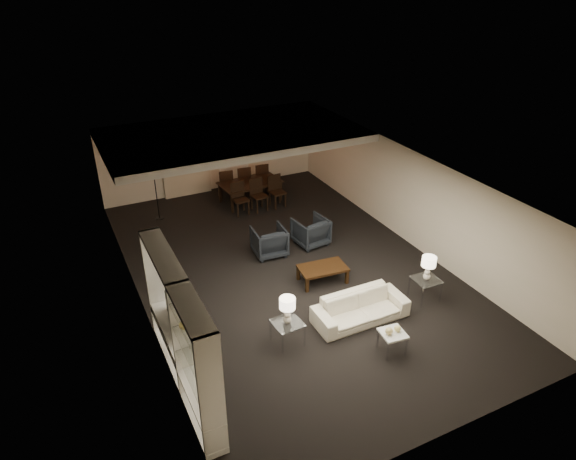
% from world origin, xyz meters
% --- Properties ---
extents(floor, '(11.00, 11.00, 0.00)m').
position_xyz_m(floor, '(0.00, 0.00, 0.00)').
color(floor, black).
rests_on(floor, ground).
extents(ceiling, '(7.00, 11.00, 0.02)m').
position_xyz_m(ceiling, '(0.00, 0.00, 2.50)').
color(ceiling, silver).
rests_on(ceiling, ground).
extents(wall_back, '(7.00, 0.02, 2.50)m').
position_xyz_m(wall_back, '(0.00, 5.50, 1.25)').
color(wall_back, beige).
rests_on(wall_back, ground).
extents(wall_front, '(7.00, 0.02, 2.50)m').
position_xyz_m(wall_front, '(0.00, -5.50, 1.25)').
color(wall_front, beige).
rests_on(wall_front, ground).
extents(wall_left, '(0.02, 11.00, 2.50)m').
position_xyz_m(wall_left, '(-3.50, 0.00, 1.25)').
color(wall_left, beige).
rests_on(wall_left, ground).
extents(wall_right, '(0.02, 11.00, 2.50)m').
position_xyz_m(wall_right, '(3.50, 0.00, 1.25)').
color(wall_right, beige).
rests_on(wall_right, ground).
extents(ceiling_soffit, '(7.00, 4.00, 0.20)m').
position_xyz_m(ceiling_soffit, '(0.00, 3.50, 2.40)').
color(ceiling_soffit, silver).
rests_on(ceiling_soffit, ceiling).
extents(curtains, '(1.50, 0.12, 2.40)m').
position_xyz_m(curtains, '(-0.90, 5.42, 1.20)').
color(curtains, beige).
rests_on(curtains, wall_back).
extents(door, '(0.90, 0.05, 2.10)m').
position_xyz_m(door, '(0.70, 5.47, 1.05)').
color(door, silver).
rests_on(door, wall_back).
extents(painting, '(0.95, 0.04, 0.65)m').
position_xyz_m(painting, '(2.10, 5.46, 1.55)').
color(painting, '#142D38').
rests_on(painting, wall_back).
extents(media_unit, '(0.38, 3.40, 2.35)m').
position_xyz_m(media_unit, '(-3.31, -2.60, 1.18)').
color(media_unit, white).
rests_on(media_unit, wall_left).
extents(pendant_light, '(0.52, 0.52, 0.24)m').
position_xyz_m(pendant_light, '(0.30, 3.50, 1.92)').
color(pendant_light, '#D8591E').
rests_on(pendant_light, ceiling_soffit).
extents(sofa, '(2.02, 0.80, 0.59)m').
position_xyz_m(sofa, '(0.50, -2.41, 0.29)').
color(sofa, beige).
rests_on(sofa, floor).
extents(coffee_table, '(1.16, 0.75, 0.40)m').
position_xyz_m(coffee_table, '(0.50, -0.81, 0.20)').
color(coffee_table, black).
rests_on(coffee_table, floor).
extents(armchair_left, '(0.86, 0.88, 0.75)m').
position_xyz_m(armchair_left, '(-0.10, 0.89, 0.37)').
color(armchair_left, black).
rests_on(armchair_left, floor).
extents(armchair_right, '(0.89, 0.91, 0.75)m').
position_xyz_m(armchair_right, '(1.10, 0.89, 0.37)').
color(armchair_right, black).
rests_on(armchair_right, floor).
extents(side_table_left, '(0.59, 0.59, 0.52)m').
position_xyz_m(side_table_left, '(-1.20, -2.41, 0.26)').
color(side_table_left, white).
rests_on(side_table_left, floor).
extents(side_table_right, '(0.58, 0.58, 0.52)m').
position_xyz_m(side_table_right, '(2.20, -2.41, 0.26)').
color(side_table_right, white).
rests_on(side_table_right, floor).
extents(table_lamp_left, '(0.34, 0.34, 0.57)m').
position_xyz_m(table_lamp_left, '(-1.20, -2.41, 0.80)').
color(table_lamp_left, beige).
rests_on(table_lamp_left, side_table_left).
extents(table_lamp_right, '(0.33, 0.33, 0.57)m').
position_xyz_m(table_lamp_right, '(2.20, -2.41, 0.80)').
color(table_lamp_right, beige).
rests_on(table_lamp_right, side_table_right).
extents(marble_table, '(0.51, 0.51, 0.46)m').
position_xyz_m(marble_table, '(0.50, -3.51, 0.23)').
color(marble_table, white).
rests_on(marble_table, floor).
extents(gold_gourd_a, '(0.15, 0.15, 0.15)m').
position_xyz_m(gold_gourd_a, '(0.40, -3.51, 0.53)').
color(gold_gourd_a, '#DBC174').
rests_on(gold_gourd_a, marble_table).
extents(gold_gourd_b, '(0.13, 0.13, 0.13)m').
position_xyz_m(gold_gourd_b, '(0.60, -3.51, 0.52)').
color(gold_gourd_b, '#E5D479').
rests_on(gold_gourd_b, marble_table).
extents(television, '(1.17, 0.15, 0.67)m').
position_xyz_m(television, '(-3.28, -1.82, 1.09)').
color(television, black).
rests_on(television, media_unit).
extents(vase_blue, '(0.15, 0.15, 0.16)m').
position_xyz_m(vase_blue, '(-3.31, -3.70, 1.14)').
color(vase_blue, '#254DA3').
rests_on(vase_blue, media_unit).
extents(vase_amber, '(0.18, 0.18, 0.18)m').
position_xyz_m(vase_amber, '(-3.31, -3.02, 1.65)').
color(vase_amber, gold).
rests_on(vase_amber, media_unit).
extents(floor_speaker, '(0.13, 0.13, 0.99)m').
position_xyz_m(floor_speaker, '(-3.01, -1.77, 0.50)').
color(floor_speaker, black).
rests_on(floor_speaker, floor).
extents(dining_table, '(1.94, 1.20, 0.65)m').
position_xyz_m(dining_table, '(0.70, 4.01, 0.33)').
color(dining_table, black).
rests_on(dining_table, floor).
extents(chair_nl, '(0.48, 0.48, 0.97)m').
position_xyz_m(chair_nl, '(0.10, 3.36, 0.48)').
color(chair_nl, black).
rests_on(chair_nl, floor).
extents(chair_nm, '(0.49, 0.49, 0.97)m').
position_xyz_m(chair_nm, '(0.70, 3.36, 0.48)').
color(chair_nm, black).
rests_on(chair_nm, floor).
extents(chair_nr, '(0.48, 0.48, 0.97)m').
position_xyz_m(chair_nr, '(1.30, 3.36, 0.48)').
color(chair_nr, black).
rests_on(chair_nr, floor).
extents(chair_fl, '(0.49, 0.49, 0.97)m').
position_xyz_m(chair_fl, '(0.10, 4.66, 0.48)').
color(chair_fl, black).
rests_on(chair_fl, floor).
extents(chair_fm, '(0.49, 0.49, 0.97)m').
position_xyz_m(chair_fm, '(0.70, 4.66, 0.48)').
color(chair_fm, black).
rests_on(chair_fm, floor).
extents(chair_fr, '(0.49, 0.49, 0.97)m').
position_xyz_m(chair_fr, '(1.30, 4.66, 0.48)').
color(chair_fr, black).
rests_on(chair_fr, floor).
extents(floor_lamp, '(0.28, 0.28, 1.65)m').
position_xyz_m(floor_lamp, '(-2.15, 4.13, 0.83)').
color(floor_lamp, black).
rests_on(floor_lamp, floor).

